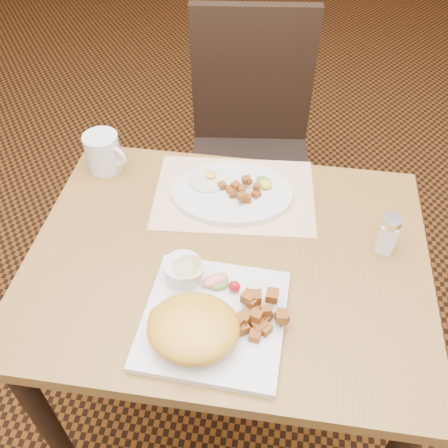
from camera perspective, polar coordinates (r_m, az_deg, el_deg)
ground at (r=1.77m, az=0.29°, el=-19.48°), size 8.00×8.00×0.00m
table at (r=1.21m, az=0.40°, el=-6.91°), size 0.90×0.70×0.75m
chair_far at (r=1.80m, az=3.06°, el=9.65°), size 0.47×0.48×0.97m
placemat at (r=1.27m, az=1.20°, el=3.44°), size 0.42×0.31×0.00m
plate_square at (r=1.02m, az=-1.19°, el=-10.83°), size 0.29×0.29×0.02m
plate_oval at (r=1.26m, az=0.94°, el=3.60°), size 0.32×0.25×0.02m
hollandaise_mound at (r=0.96m, az=-3.62°, el=-11.76°), size 0.18×0.16×0.07m
ramekin at (r=1.05m, az=-4.67°, el=-5.30°), size 0.09×0.08×0.04m
garnish_sq at (r=1.05m, az=-0.41°, el=-6.68°), size 0.09×0.06×0.03m
fried_egg at (r=1.28m, az=-1.80°, el=5.18°), size 0.10×0.10×0.02m
garnish_ov at (r=1.26m, az=4.66°, el=4.74°), size 0.05×0.06×0.02m
salt_shaker at (r=1.16m, az=18.25°, el=-1.08°), size 0.05×0.05×0.10m
coffee_mug at (r=1.35m, az=-13.59°, el=7.97°), size 0.12×0.09×0.10m
home_fries_sq at (r=1.00m, az=3.62°, el=-10.21°), size 0.13×0.11×0.04m
home_fries_ov at (r=1.23m, az=1.74°, el=3.93°), size 0.11×0.09×0.03m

